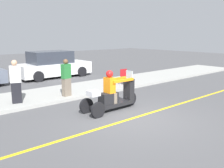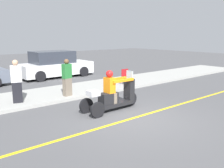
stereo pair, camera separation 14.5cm
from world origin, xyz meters
name	(u,v)px [view 1 (the left image)]	position (x,y,z in m)	size (l,w,h in m)	color
ground_plane	(135,118)	(0.00, 0.00, 0.00)	(60.00, 60.00, 0.00)	#4C4C4F
lane_stripe	(134,118)	(-0.03, 0.00, 0.00)	(24.00, 0.12, 0.01)	gold
sidewalk_strip	(64,92)	(0.00, 4.60, 0.06)	(28.00, 2.80, 0.12)	#9E9E99
motorcycle_trike	(112,96)	(-0.01, 1.13, 0.53)	(2.38, 0.77, 1.49)	black
spectator_with_child	(16,82)	(-2.44, 3.96, 0.92)	(0.45, 0.34, 1.67)	black
spectator_mid_group	(66,78)	(-0.41, 3.68, 0.89)	(0.41, 0.28, 1.59)	#726656
folding_chair_set_back	(125,75)	(3.18, 3.82, 0.62)	(0.49, 0.49, 0.82)	#A5A8AD
parked_car_lot_center	(53,65)	(1.76, 9.03, 0.78)	(4.64, 2.06, 1.68)	silver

